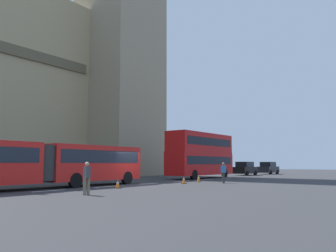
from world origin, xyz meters
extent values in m
plane|color=#333335|center=(0.00, 0.00, 0.00)|extent=(160.00, 160.00, 0.00)
cube|color=silver|center=(-7.63, 0.00, 0.01)|extent=(2.20, 0.16, 0.01)
cube|color=silver|center=(-3.03, 0.00, 0.01)|extent=(2.20, 0.16, 0.01)
cube|color=silver|center=(1.57, 0.00, 0.01)|extent=(2.20, 0.16, 0.01)
cube|color=silver|center=(6.17, 0.00, 0.01)|extent=(2.20, 0.16, 0.01)
cube|color=silver|center=(10.77, 0.00, 0.01)|extent=(2.20, 0.16, 0.01)
cube|color=silver|center=(15.37, 0.00, 0.01)|extent=(2.20, 0.16, 0.01)
cube|color=red|center=(-2.63, 2.00, 1.65)|extent=(7.99, 2.50, 2.50)
cube|color=#1E232D|center=(-2.63, 2.00, 2.10)|extent=(7.35, 2.54, 0.90)
cylinder|color=#2D2D2D|center=(-7.08, 2.00, 1.65)|extent=(2.38, 2.38, 2.25)
cylinder|color=black|center=(-0.07, 0.88, 0.50)|extent=(1.00, 0.30, 1.00)
cylinder|color=black|center=(-5.03, 0.88, 0.50)|extent=(1.00, 0.30, 1.00)
cube|color=red|center=(12.90, 2.00, 1.60)|extent=(10.26, 2.50, 2.40)
cube|color=black|center=(12.90, 2.00, 1.95)|extent=(9.23, 2.54, 0.84)
cube|color=red|center=(12.90, 2.00, 3.85)|extent=(10.05, 2.50, 2.10)
cube|color=black|center=(12.90, 2.00, 3.95)|extent=(9.23, 2.54, 0.84)
cylinder|color=black|center=(16.18, 0.88, 0.50)|extent=(1.00, 0.30, 1.00)
cylinder|color=black|center=(9.62, 0.88, 0.50)|extent=(1.00, 0.30, 1.00)
cube|color=black|center=(25.09, 2.29, 0.70)|extent=(4.40, 1.80, 0.90)
cube|color=black|center=(24.89, 2.29, 1.50)|extent=(2.46, 1.66, 0.70)
cylinder|color=black|center=(26.49, 1.48, 0.32)|extent=(0.64, 0.30, 0.64)
cylinder|color=black|center=(23.68, 1.48, 0.32)|extent=(0.64, 0.30, 0.64)
cube|color=black|center=(32.24, 1.71, 0.70)|extent=(4.40, 1.80, 0.90)
cube|color=black|center=(32.04, 1.71, 1.50)|extent=(2.46, 1.66, 0.70)
cylinder|color=black|center=(33.65, 0.90, 0.32)|extent=(0.64, 0.30, 0.64)
cylinder|color=black|center=(30.83, 0.90, 0.32)|extent=(0.64, 0.30, 0.64)
cube|color=black|center=(-3.59, -1.65, 0.01)|extent=(0.36, 0.36, 0.03)
cone|color=orange|center=(-3.59, -1.65, 0.31)|extent=(0.28, 0.28, 0.55)
cylinder|color=white|center=(-3.59, -1.65, 0.33)|extent=(0.17, 0.17, 0.08)
cube|color=black|center=(3.40, -2.13, 0.01)|extent=(0.36, 0.36, 0.03)
cone|color=orange|center=(3.40, -2.13, 0.31)|extent=(0.28, 0.28, 0.55)
cylinder|color=white|center=(3.40, -2.13, 0.33)|extent=(0.17, 0.17, 0.08)
cube|color=black|center=(6.19, -1.80, 0.01)|extent=(0.36, 0.36, 0.03)
cone|color=orange|center=(6.19, -1.80, 0.31)|extent=(0.28, 0.28, 0.55)
cylinder|color=white|center=(6.19, -1.80, 0.33)|extent=(0.17, 0.17, 0.08)
cylinder|color=#726651|center=(-8.17, -3.86, 0.43)|extent=(0.16, 0.16, 0.86)
cylinder|color=#726651|center=(-7.98, -3.92, 0.43)|extent=(0.16, 0.16, 0.86)
cube|color=#3F3F47|center=(-8.07, -3.89, 1.16)|extent=(0.35, 0.45, 0.60)
sphere|color=tan|center=(-8.07, -3.89, 1.58)|extent=(0.22, 0.22, 0.22)
cylinder|color=#333333|center=(5.86, -4.44, 0.43)|extent=(0.16, 0.16, 0.86)
cylinder|color=#333333|center=(5.68, -4.51, 0.43)|extent=(0.16, 0.16, 0.86)
cube|color=#3372B2|center=(5.77, -4.47, 1.16)|extent=(0.36, 0.46, 0.60)
sphere|color=#936B4C|center=(5.77, -4.47, 1.58)|extent=(0.22, 0.22, 0.22)
camera|label=1|loc=(-20.03, -18.04, 1.61)|focal=37.17mm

